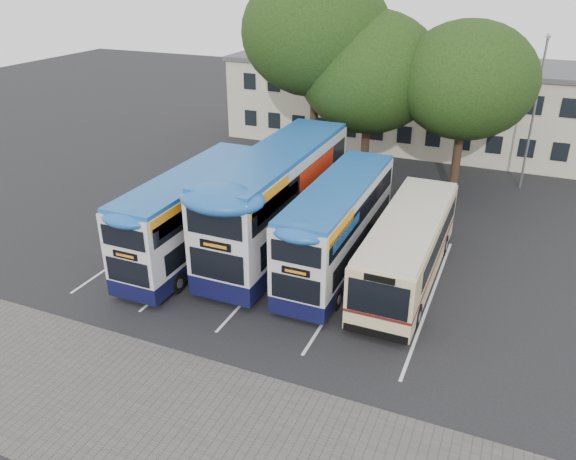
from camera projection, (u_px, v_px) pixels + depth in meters
The scene contains 12 objects.
ground at pixel (314, 349), 20.18m from camera, with size 120.00×120.00×0.00m, color black.
paving_strip at pixel (192, 428), 16.74m from camera, with size 40.00×6.00×0.01m, color #595654.
bay_lines at pixel (276, 267), 25.66m from camera, with size 14.12×11.00×0.01m.
depot_building at pixel (445, 105), 41.22m from camera, with size 32.40×8.40×6.20m.
lamp_post at pixel (535, 106), 32.43m from camera, with size 0.25×1.05×9.06m.
tree_left at pixel (316, 32), 32.56m from camera, with size 8.67×8.67×12.64m.
tree_mid at pixel (370, 72), 32.59m from camera, with size 8.25×8.25×10.35m.
tree_right at pixel (467, 81), 30.40m from camera, with size 7.50×7.50×10.01m.
bus_dd_left at pixel (194, 211), 25.78m from camera, with size 2.38×9.83×4.09m.
bus_dd_mid at pixel (279, 195), 26.32m from camera, with size 2.86×11.78×4.91m.
bus_dd_right at pixel (338, 223), 24.64m from camera, with size 2.37×9.79×4.08m.
bus_single at pixel (409, 244), 23.99m from camera, with size 2.56×10.08×3.01m.
Camera 1 is at (5.59, -15.41, 12.56)m, focal length 35.00 mm.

